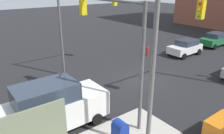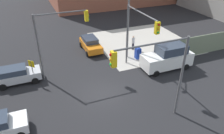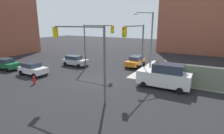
# 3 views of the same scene
# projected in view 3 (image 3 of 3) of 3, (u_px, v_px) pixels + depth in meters

# --- Properties ---
(ground_plane) EXTENTS (120.00, 120.00, 0.00)m
(ground_plane) POSITION_uv_depth(u_px,v_px,m) (93.00, 81.00, 20.89)
(ground_plane) COLOR black
(sidewalk_corner) EXTENTS (12.00, 12.00, 0.01)m
(sidewalk_corner) POSITION_uv_depth(u_px,v_px,m) (183.00, 73.00, 24.24)
(sidewalk_corner) COLOR #ADA89E
(sidewalk_corner) RESTS_ON ground
(traffic_signal_nw_corner) EXTENTS (5.05, 0.36, 6.50)m
(traffic_signal_nw_corner) POSITION_uv_depth(u_px,v_px,m) (95.00, 38.00, 24.81)
(traffic_signal_nw_corner) COLOR #59595B
(traffic_signal_nw_corner) RESTS_ON ground
(traffic_signal_se_corner) EXTENTS (5.64, 0.36, 6.50)m
(traffic_signal_se_corner) POSITION_uv_depth(u_px,v_px,m) (83.00, 48.00, 14.85)
(traffic_signal_se_corner) COLOR #59595B
(traffic_signal_se_corner) RESTS_ON ground
(traffic_signal_ne_corner) EXTENTS (0.36, 5.70, 6.50)m
(traffic_signal_ne_corner) POSITION_uv_depth(u_px,v_px,m) (136.00, 42.00, 19.59)
(traffic_signal_ne_corner) COLOR #59595B
(traffic_signal_ne_corner) RESTS_ON ground
(street_lamp_corner) EXTENTS (1.83, 2.19, 8.00)m
(street_lamp_corner) POSITION_uv_depth(u_px,v_px,m) (149.00, 39.00, 22.05)
(street_lamp_corner) COLOR slate
(street_lamp_corner) RESTS_ON ground
(warning_sign_two_way) EXTENTS (0.48, 0.48, 2.40)m
(warning_sign_two_way) POSITION_uv_depth(u_px,v_px,m) (79.00, 57.00, 26.60)
(warning_sign_two_way) COLOR #4C4C4C
(warning_sign_two_way) RESTS_ON ground
(mailbox_blue) EXTENTS (0.56, 0.64, 1.43)m
(mailbox_blue) POSITION_uv_depth(u_px,v_px,m) (156.00, 71.00, 22.00)
(mailbox_blue) COLOR navy
(mailbox_blue) RESTS_ON ground
(fire_hydrant) EXTENTS (0.26, 0.26, 0.94)m
(fire_hydrant) POSITION_uv_depth(u_px,v_px,m) (34.00, 80.00, 19.59)
(fire_hydrant) COLOR red
(fire_hydrant) RESTS_ON ground
(coupe_orange) EXTENTS (2.02, 4.31, 1.62)m
(coupe_orange) POSITION_uv_depth(u_px,v_px,m) (136.00, 61.00, 27.63)
(coupe_orange) COLOR orange
(coupe_orange) RESTS_ON ground
(coupe_silver) EXTENTS (4.15, 2.02, 1.62)m
(coupe_silver) POSITION_uv_depth(u_px,v_px,m) (75.00, 61.00, 28.04)
(coupe_silver) COLOR #B7BABF
(coupe_silver) RESTS_ON ground
(sedan_white) EXTENTS (3.88, 2.02, 1.62)m
(sedan_white) POSITION_uv_depth(u_px,v_px,m) (33.00, 69.00, 23.05)
(sedan_white) COLOR white
(sedan_white) RESTS_ON ground
(coupe_green) EXTENTS (4.01, 2.02, 1.62)m
(coupe_green) POSITION_uv_depth(u_px,v_px,m) (7.00, 64.00, 25.83)
(coupe_green) COLOR #1E6638
(coupe_green) RESTS_ON ground
(van_white_delivery) EXTENTS (5.40, 2.32, 2.62)m
(van_white_delivery) POSITION_uv_depth(u_px,v_px,m) (165.00, 76.00, 18.31)
(van_white_delivery) COLOR white
(van_white_delivery) RESTS_ON ground
(pedestrian_crossing) EXTENTS (0.36, 0.36, 1.81)m
(pedestrian_crossing) POSITION_uv_depth(u_px,v_px,m) (165.00, 67.00, 23.70)
(pedestrian_crossing) COLOR #B2B2B7
(pedestrian_crossing) RESTS_ON ground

